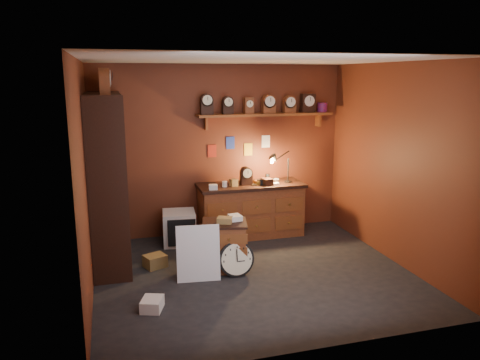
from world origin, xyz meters
name	(u,v)px	position (x,y,z in m)	size (l,w,h in m)	color
floor	(254,274)	(0.00, 0.00, 0.00)	(4.00, 4.00, 0.00)	black
room_shell	(256,141)	(0.04, 0.11, 1.72)	(4.02, 3.62, 2.71)	maroon
shelving_unit	(105,172)	(-1.79, 0.98, 1.25)	(0.47, 1.60, 2.58)	black
workbench	(251,207)	(0.41, 1.47, 0.47)	(1.68, 0.66, 1.36)	brown
low_cabinet	(225,243)	(-0.32, 0.26, 0.36)	(0.67, 0.60, 0.74)	brown
big_round_clock	(236,259)	(-0.24, 0.01, 0.23)	(0.46, 0.16, 0.46)	black
white_panel	(199,279)	(-0.72, 0.03, 0.00)	(0.54, 0.02, 0.72)	silver
mini_fridge	(179,228)	(-0.76, 1.39, 0.25)	(0.53, 0.55, 0.50)	silver
floor_box_a	(155,261)	(-1.21, 0.58, 0.08)	(0.27, 0.23, 0.17)	olive
floor_box_b	(152,304)	(-1.37, -0.61, 0.07)	(0.22, 0.26, 0.13)	white
floor_box_c	(207,258)	(-0.51, 0.48, 0.08)	(0.22, 0.19, 0.17)	olive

